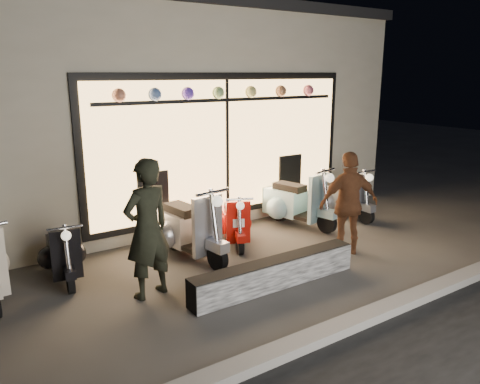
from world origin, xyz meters
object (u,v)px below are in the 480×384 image
at_px(scooter_red, 234,221).
at_px(man, 147,229).
at_px(graffiti_barrier, 275,273).
at_px(scooter_silver, 184,227).
at_px(woman, 349,204).

distance_m(scooter_red, man, 2.41).
height_order(graffiti_barrier, man, man).
xyz_separation_m(scooter_silver, woman, (2.22, -1.42, 0.38)).
distance_m(scooter_silver, woman, 2.66).
bearing_deg(scooter_silver, man, -143.08).
height_order(graffiti_barrier, scooter_red, scooter_red).
relative_size(graffiti_barrier, scooter_red, 2.13).
xyz_separation_m(graffiti_barrier, woman, (1.74, 0.34, 0.64)).
xyz_separation_m(scooter_silver, scooter_red, (1.00, 0.09, -0.11)).
bearing_deg(woman, man, 14.05).
relative_size(graffiti_barrier, man, 1.41).
height_order(scooter_silver, woman, woman).
relative_size(graffiti_barrier, woman, 1.55).
bearing_deg(graffiti_barrier, scooter_silver, 105.38).
distance_m(graffiti_barrier, man, 1.84).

